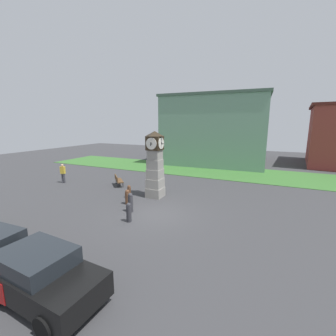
{
  "coord_description": "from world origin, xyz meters",
  "views": [
    {
      "loc": [
        5.92,
        -10.91,
        5.26
      ],
      "look_at": [
        -0.6,
        3.15,
        2.16
      ],
      "focal_mm": 24.0,
      "sensor_mm": 36.0,
      "label": 1
    }
  ],
  "objects_px": {
    "bollard_near_tower": "(129,191)",
    "pedestrian_by_cars": "(63,172)",
    "bench": "(118,180)",
    "bollard_far_row": "(130,202)",
    "clock_tower": "(155,166)",
    "car_by_building": "(43,275)",
    "bollard_end_row": "(129,212)",
    "bollard_mid_row": "(127,197)"
  },
  "relations": [
    {
      "from": "clock_tower",
      "to": "pedestrian_by_cars",
      "type": "bearing_deg",
      "value": -179.89
    },
    {
      "from": "bollard_near_tower",
      "to": "bollard_end_row",
      "type": "distance_m",
      "value": 4.02
    },
    {
      "from": "bollard_far_row",
      "to": "pedestrian_by_cars",
      "type": "xyz_separation_m",
      "value": [
        -9.29,
        3.11,
        0.39
      ]
    },
    {
      "from": "bollard_end_row",
      "to": "pedestrian_by_cars",
      "type": "height_order",
      "value": "pedestrian_by_cars"
    },
    {
      "from": "bollard_far_row",
      "to": "bench",
      "type": "relative_size",
      "value": 0.78
    },
    {
      "from": "car_by_building",
      "to": "bench",
      "type": "bearing_deg",
      "value": 117.06
    },
    {
      "from": "clock_tower",
      "to": "pedestrian_by_cars",
      "type": "xyz_separation_m",
      "value": [
        -9.32,
        -0.02,
        -1.3
      ]
    },
    {
      "from": "clock_tower",
      "to": "bench",
      "type": "distance_m",
      "value": 4.78
    },
    {
      "from": "bollard_far_row",
      "to": "pedestrian_by_cars",
      "type": "distance_m",
      "value": 9.81
    },
    {
      "from": "car_by_building",
      "to": "pedestrian_by_cars",
      "type": "distance_m",
      "value": 14.67
    },
    {
      "from": "clock_tower",
      "to": "bollard_near_tower",
      "type": "height_order",
      "value": "clock_tower"
    },
    {
      "from": "car_by_building",
      "to": "pedestrian_by_cars",
      "type": "bearing_deg",
      "value": 137.35
    },
    {
      "from": "bollard_mid_row",
      "to": "bollard_end_row",
      "type": "xyz_separation_m",
      "value": [
        1.65,
        -2.23,
        0.04
      ]
    },
    {
      "from": "bench",
      "to": "bollard_end_row",
      "type": "bearing_deg",
      "value": -48.54
    },
    {
      "from": "bollard_near_tower",
      "to": "bench",
      "type": "bearing_deg",
      "value": 139.62
    },
    {
      "from": "car_by_building",
      "to": "bench",
      "type": "distance_m",
      "value": 12.61
    },
    {
      "from": "bollard_end_row",
      "to": "bench",
      "type": "bearing_deg",
      "value": 131.46
    },
    {
      "from": "clock_tower",
      "to": "bollard_near_tower",
      "type": "xyz_separation_m",
      "value": [
        -1.58,
        -1.01,
        -1.81
      ]
    },
    {
      "from": "car_by_building",
      "to": "pedestrian_by_cars",
      "type": "height_order",
      "value": "pedestrian_by_cars"
    },
    {
      "from": "bench",
      "to": "pedestrian_by_cars",
      "type": "xyz_separation_m",
      "value": [
        -5.06,
        -1.29,
        0.46
      ]
    },
    {
      "from": "bollard_near_tower",
      "to": "bench",
      "type": "height_order",
      "value": "bollard_near_tower"
    },
    {
      "from": "bollard_near_tower",
      "to": "car_by_building",
      "type": "height_order",
      "value": "car_by_building"
    },
    {
      "from": "clock_tower",
      "to": "car_by_building",
      "type": "relative_size",
      "value": 1.21
    },
    {
      "from": "clock_tower",
      "to": "bollard_far_row",
      "type": "distance_m",
      "value": 3.55
    },
    {
      "from": "bollard_end_row",
      "to": "pedestrian_by_cars",
      "type": "bearing_deg",
      "value": 156.68
    },
    {
      "from": "bollard_mid_row",
      "to": "bollard_end_row",
      "type": "bearing_deg",
      "value": -53.54
    },
    {
      "from": "bollard_near_tower",
      "to": "bollard_far_row",
      "type": "bearing_deg",
      "value": -53.66
    },
    {
      "from": "pedestrian_by_cars",
      "to": "bollard_far_row",
      "type": "bearing_deg",
      "value": -18.47
    },
    {
      "from": "bollard_far_row",
      "to": "bollard_mid_row",
      "type": "bearing_deg",
      "value": 132.47
    },
    {
      "from": "car_by_building",
      "to": "pedestrian_by_cars",
      "type": "xyz_separation_m",
      "value": [
        -10.79,
        9.94,
        0.2
      ]
    },
    {
      "from": "clock_tower",
      "to": "car_by_building",
      "type": "distance_m",
      "value": 10.18
    },
    {
      "from": "bollard_near_tower",
      "to": "bollard_mid_row",
      "type": "height_order",
      "value": "bollard_mid_row"
    },
    {
      "from": "bollard_far_row",
      "to": "pedestrian_by_cars",
      "type": "bearing_deg",
      "value": 161.53
    },
    {
      "from": "bollard_mid_row",
      "to": "bench",
      "type": "xyz_separation_m",
      "value": [
        -3.3,
        3.37,
        0.02
      ]
    },
    {
      "from": "bollard_far_row",
      "to": "bollard_end_row",
      "type": "bearing_deg",
      "value": -59.46
    },
    {
      "from": "bollard_near_tower",
      "to": "pedestrian_by_cars",
      "type": "distance_m",
      "value": 7.82
    },
    {
      "from": "clock_tower",
      "to": "bollard_far_row",
      "type": "xyz_separation_m",
      "value": [
        -0.02,
        -3.12,
        -1.69
      ]
    },
    {
      "from": "bollard_mid_row",
      "to": "bench",
      "type": "relative_size",
      "value": 0.66
    },
    {
      "from": "bollard_far_row",
      "to": "bench",
      "type": "xyz_separation_m",
      "value": [
        -4.24,
        4.4,
        -0.07
      ]
    },
    {
      "from": "bollard_near_tower",
      "to": "car_by_building",
      "type": "distance_m",
      "value": 9.46
    },
    {
      "from": "clock_tower",
      "to": "bollard_far_row",
      "type": "height_order",
      "value": "clock_tower"
    },
    {
      "from": "bollard_near_tower",
      "to": "bollard_far_row",
      "type": "relative_size",
      "value": 0.8
    }
  ]
}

